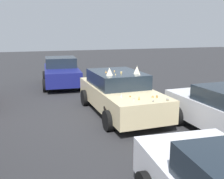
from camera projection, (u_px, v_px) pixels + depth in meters
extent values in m
plane|color=#2D2D30|center=(120.00, 113.00, 9.48)|extent=(60.00, 60.00, 0.00)
cube|color=beige|center=(120.00, 97.00, 9.34)|extent=(4.66, 1.93, 0.70)
cube|color=#1E2833|center=(117.00, 79.00, 9.51)|extent=(2.35, 1.72, 0.50)
cylinder|color=black|center=(163.00, 114.00, 8.40)|extent=(0.63, 0.24, 0.62)
cylinder|color=black|center=(108.00, 121.00, 7.79)|extent=(0.63, 0.24, 0.62)
cylinder|color=black|center=(128.00, 94.00, 11.03)|extent=(0.63, 0.24, 0.62)
cylinder|color=black|center=(85.00, 98.00, 10.42)|extent=(0.63, 0.24, 0.62)
ellipsoid|color=black|center=(142.00, 93.00, 9.75)|extent=(0.20, 0.02, 0.12)
ellipsoid|color=black|center=(107.00, 115.00, 7.91)|extent=(0.17, 0.02, 0.09)
ellipsoid|color=black|center=(150.00, 99.00, 9.16)|extent=(0.18, 0.02, 0.14)
ellipsoid|color=black|center=(106.00, 111.00, 8.01)|extent=(0.14, 0.02, 0.15)
ellipsoid|color=black|center=(104.00, 108.00, 8.13)|extent=(0.18, 0.02, 0.14)
ellipsoid|color=black|center=(163.00, 103.00, 8.30)|extent=(0.13, 0.02, 0.16)
sphere|color=gray|center=(153.00, 101.00, 7.35)|extent=(0.06, 0.06, 0.06)
cone|color=gray|center=(134.00, 98.00, 7.59)|extent=(0.12, 0.12, 0.07)
cone|color=#A87A38|center=(153.00, 96.00, 7.83)|extent=(0.13, 0.13, 0.07)
cone|color=orange|center=(139.00, 98.00, 7.57)|extent=(0.06, 0.06, 0.11)
sphere|color=#A87A38|center=(130.00, 96.00, 7.86)|extent=(0.05, 0.05, 0.05)
sphere|color=gray|center=(168.00, 99.00, 7.49)|extent=(0.08, 0.08, 0.08)
cylinder|color=#A87A38|center=(157.00, 97.00, 7.80)|extent=(0.07, 0.07, 0.07)
cone|color=silver|center=(121.00, 95.00, 7.89)|extent=(0.09, 0.09, 0.09)
cylinder|color=tan|center=(121.00, 73.00, 9.05)|extent=(0.07, 0.07, 0.07)
cone|color=orange|center=(106.00, 72.00, 9.24)|extent=(0.05, 0.05, 0.08)
cone|color=gray|center=(140.00, 74.00, 8.75)|extent=(0.10, 0.10, 0.05)
cone|color=#A87A38|center=(114.00, 71.00, 9.52)|extent=(0.07, 0.07, 0.06)
cone|color=tan|center=(116.00, 74.00, 8.80)|extent=(0.05, 0.05, 0.06)
cone|color=beige|center=(137.00, 70.00, 9.01)|extent=(0.23, 0.23, 0.26)
cone|color=beige|center=(109.00, 71.00, 8.68)|extent=(0.23, 0.23, 0.26)
cube|color=navy|center=(62.00, 74.00, 14.00)|extent=(4.20, 1.99, 0.71)
cube|color=#1E2833|center=(61.00, 62.00, 14.22)|extent=(1.80, 1.69, 0.51)
cylinder|color=black|center=(81.00, 84.00, 13.09)|extent=(0.65, 0.26, 0.63)
cylinder|color=black|center=(45.00, 86.00, 12.66)|extent=(0.65, 0.26, 0.63)
cylinder|color=black|center=(75.00, 75.00, 15.48)|extent=(0.65, 0.26, 0.63)
cylinder|color=black|center=(45.00, 77.00, 15.06)|extent=(0.65, 0.26, 0.63)
cylinder|color=black|center=(177.00, 116.00, 8.25)|extent=(0.62, 0.24, 0.61)
cylinder|color=black|center=(221.00, 110.00, 8.83)|extent=(0.62, 0.24, 0.61)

